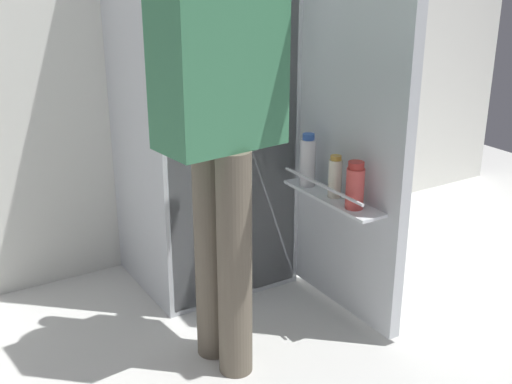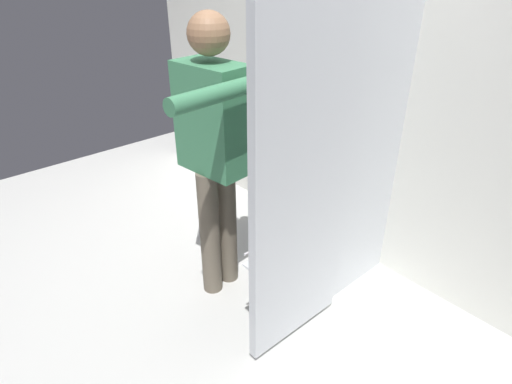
# 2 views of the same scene
# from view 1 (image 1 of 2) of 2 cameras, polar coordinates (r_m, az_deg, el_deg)

# --- Properties ---
(ground_plane) EXTENTS (5.63, 5.63, 0.00)m
(ground_plane) POSITION_cam_1_polar(r_m,az_deg,el_deg) (2.70, 1.02, -11.53)
(ground_plane) COLOR silver
(refrigerator) EXTENTS (0.68, 1.19, 1.77)m
(refrigerator) POSITION_cam_1_polar(r_m,az_deg,el_deg) (2.77, -3.83, 9.08)
(refrigerator) COLOR silver
(refrigerator) RESTS_ON ground_plane
(person) EXTENTS (0.57, 0.68, 1.65)m
(person) POSITION_cam_1_polar(r_m,az_deg,el_deg) (2.10, -2.97, 8.37)
(person) COLOR #665B4C
(person) RESTS_ON ground_plane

